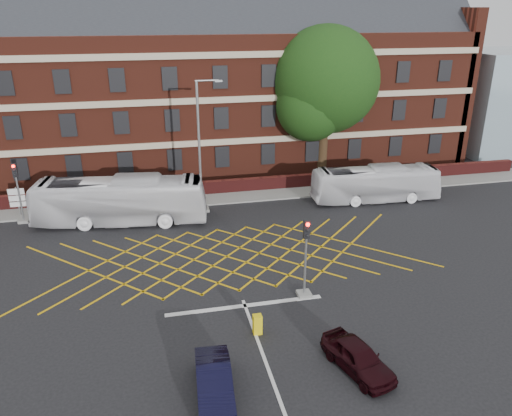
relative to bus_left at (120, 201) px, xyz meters
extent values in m
plane|color=black|center=(6.26, -8.70, -1.64)|extent=(120.00, 120.00, 0.00)
cube|color=#572116|center=(6.26, 13.30, 4.36)|extent=(50.00, 12.00, 12.00)
cube|color=#202329|center=(6.26, 13.30, 10.36)|extent=(51.00, 10.61, 10.61)
cube|color=#B7A88C|center=(6.26, 7.22, 5.36)|extent=(50.00, 0.18, 0.50)
cube|color=black|center=(6.26, 7.24, 3.86)|extent=(1.20, 0.14, 1.80)
cube|color=#4E1514|center=(6.26, 4.30, -1.09)|extent=(56.00, 0.50, 1.10)
cube|color=slate|center=(6.26, 3.30, -1.58)|extent=(60.00, 3.00, 0.12)
cube|color=#CC990C|center=(6.26, -6.70, -1.63)|extent=(8.22, 8.22, 0.02)
cube|color=silver|center=(6.26, -12.20, -1.63)|extent=(8.00, 0.30, 0.02)
cube|color=silver|center=(6.26, -18.70, -1.63)|extent=(0.15, 14.00, 0.02)
imported|color=silver|center=(0.00, 0.00, 0.00)|extent=(12.02, 4.46, 3.27)
imported|color=silver|center=(19.03, 0.11, -0.27)|extent=(9.93, 2.91, 2.73)
imported|color=black|center=(3.87, -18.09, -1.00)|extent=(1.60, 3.94, 1.27)
imported|color=black|center=(9.85, -17.89, -1.01)|extent=(2.45, 3.92, 1.25)
cylinder|color=black|center=(17.27, 7.41, 1.61)|extent=(0.90, 0.90, 6.49)
sphere|color=black|center=(17.27, 7.41, 6.66)|extent=(9.03, 9.03, 9.03)
sphere|color=black|center=(15.77, 6.61, 4.66)|extent=(5.87, 5.87, 5.87)
sphere|color=black|center=(18.77, 8.21, 5.06)|extent=(5.42, 5.42, 5.42)
cube|color=slate|center=(9.46, -11.94, -1.54)|extent=(0.70, 0.70, 0.20)
cylinder|color=gray|center=(9.46, -11.94, 0.11)|extent=(0.12, 0.12, 3.50)
cube|color=black|center=(9.46, -11.94, 2.16)|extent=(0.30, 0.25, 0.95)
sphere|color=#FF0C05|center=(9.46, -12.08, 2.48)|extent=(0.20, 0.20, 0.20)
cube|color=slate|center=(-6.74, 1.58, -1.54)|extent=(0.70, 0.70, 0.20)
cylinder|color=gray|center=(-6.74, 1.58, 0.11)|extent=(0.12, 0.12, 3.50)
cube|color=black|center=(-6.74, 1.58, 2.16)|extent=(0.30, 0.25, 0.95)
sphere|color=#FF0C05|center=(-6.74, 1.44, 2.48)|extent=(0.20, 0.20, 0.20)
cube|color=slate|center=(5.69, 0.99, -1.54)|extent=(1.00, 1.00, 0.20)
cylinder|color=gray|center=(5.69, 0.99, 3.06)|extent=(0.18, 0.18, 9.40)
cylinder|color=gray|center=(6.39, 0.99, 7.76)|extent=(1.60, 0.12, 0.12)
cube|color=gray|center=(7.19, 0.99, 7.71)|extent=(0.50, 0.20, 0.12)
cylinder|color=gray|center=(-7.20, 2.78, -0.54)|extent=(0.10, 0.10, 2.20)
cube|color=silver|center=(-7.20, 2.70, 0.26)|extent=(1.10, 0.06, 0.45)
cube|color=silver|center=(-7.20, 2.70, -0.24)|extent=(1.10, 0.06, 0.40)
cube|color=silver|center=(-7.20, 2.70, -0.69)|extent=(1.10, 0.06, 0.35)
cube|color=yellow|center=(6.37, -14.55, -1.15)|extent=(0.40, 0.36, 0.96)
camera|label=1|loc=(2.11, -33.26, 12.31)|focal=35.00mm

